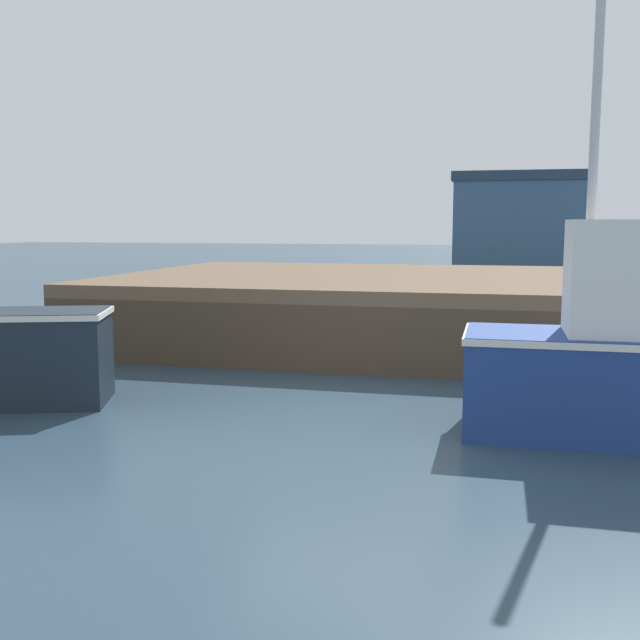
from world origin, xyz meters
The scene contains 5 objects.
ground centered at (0.00, 0.00, -0.05)m, with size 120.00×160.00×0.10m.
pier centered at (1.32, 6.31, 1.20)m, with size 14.64×8.32×1.42m.
fishing_boat_near_right centered at (3.27, -0.21, 0.98)m, with size 2.81×1.45×5.08m.
rowboat centered at (3.72, 1.58, 0.18)m, with size 1.84×1.35×0.40m.
warehouse centered at (3.18, 32.11, 2.63)m, with size 7.06×4.39×5.22m.
Camera 1 is at (2.15, -9.36, 2.53)m, focal length 41.54 mm.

